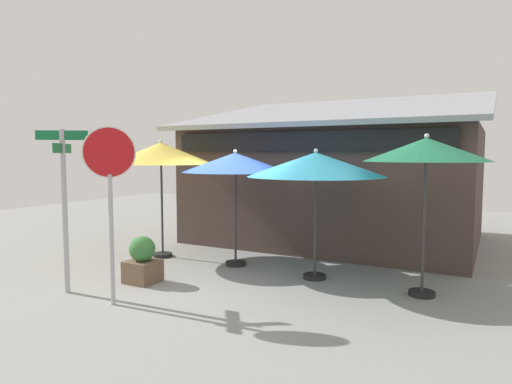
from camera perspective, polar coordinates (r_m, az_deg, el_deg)
name	(u,v)px	position (r m, az deg, el deg)	size (l,w,h in m)	color
ground_plane	(216,281)	(8.82, -5.08, -11.27)	(28.00, 28.00, 0.10)	gray
cafe_building	(337,182)	(12.75, 10.31, 1.28)	(7.71, 5.91, 4.23)	#473833
street_sign_post	(64,193)	(8.29, -23.28, -0.11)	(0.78, 0.73, 2.82)	#A8AAB2
stop_sign	(110,180)	(7.33, -18.16, 1.46)	(0.59, 0.58, 2.83)	#A8AAB2
patio_umbrella_mustard_left	(161,154)	(10.55, -12.04, 4.77)	(2.43, 2.43, 2.73)	black
patio_umbrella_royal_blue_center	(235,163)	(9.49, -2.67, 3.70)	(2.28, 2.28, 2.50)	black
patio_umbrella_teal_right	(316,165)	(8.53, 7.64, 3.42)	(2.64, 2.64, 2.50)	black
patio_umbrella_forest_green_far_right	(426,151)	(7.92, 20.91, 4.88)	(2.05, 2.05, 2.74)	black
sidewalk_planter	(143,261)	(8.70, -14.29, -8.53)	(0.56, 0.56, 0.88)	brown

